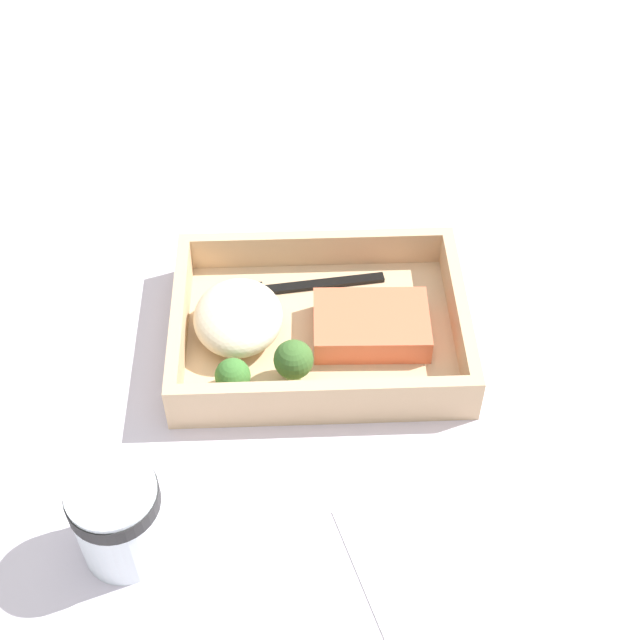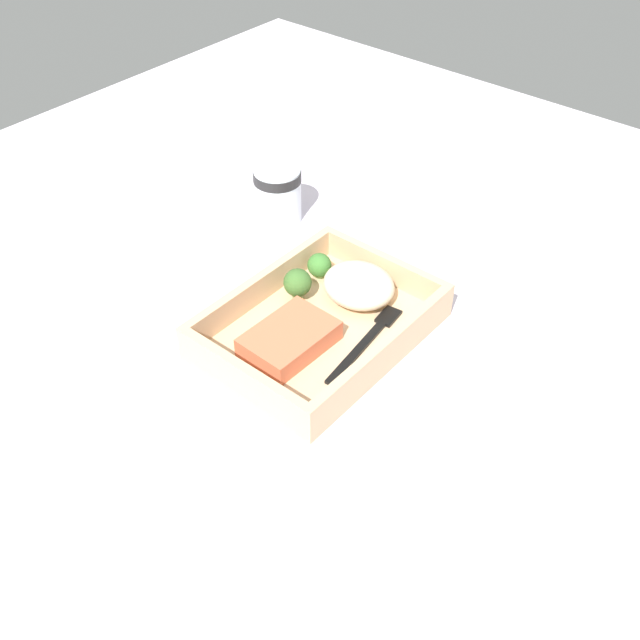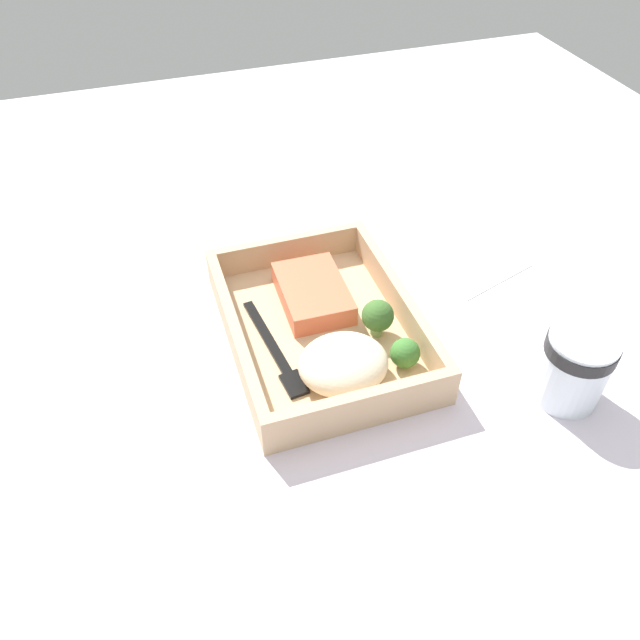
{
  "view_description": "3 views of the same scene",
  "coord_description": "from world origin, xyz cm",
  "views": [
    {
      "loc": [
        2.21,
        57.96,
        65.3
      ],
      "look_at": [
        0.0,
        0.0,
        2.7
      ],
      "focal_mm": 50.0,
      "sensor_mm": 36.0,
      "label": 1
    },
    {
      "loc": [
        -53.09,
        -44.43,
        63.25
      ],
      "look_at": [
        0.0,
        0.0,
        2.7
      ],
      "focal_mm": 42.0,
      "sensor_mm": 36.0,
      "label": 2
    },
    {
      "loc": [
        48.92,
        -16.12,
        51.5
      ],
      "look_at": [
        0.0,
        0.0,
        2.7
      ],
      "focal_mm": 35.0,
      "sensor_mm": 36.0,
      "label": 3
    }
  ],
  "objects": [
    {
      "name": "ground_plane",
      "position": [
        0.0,
        0.0,
        -1.0
      ],
      "size": [
        160.0,
        160.0,
        2.0
      ],
      "primitive_type": "cube",
      "color": "silver"
    },
    {
      "name": "paper_cup",
      "position": [
        16.4,
        21.87,
        4.73
      ],
      "size": [
        7.1,
        7.1,
        8.47
      ],
      "color": "white",
      "rests_on": "ground_plane"
    },
    {
      "name": "tray_rim",
      "position": [
        0.0,
        0.0,
        3.08
      ],
      "size": [
        28.02,
        20.73,
        3.77
      ],
      "color": "tan",
      "rests_on": "takeout_tray"
    },
    {
      "name": "broccoli_floret_1",
      "position": [
        2.62,
        5.94,
        3.84
      ],
      "size": [
        3.66,
        3.66,
        4.59
      ],
      "color": "#7A9C5C",
      "rests_on": "takeout_tray"
    },
    {
      "name": "receipt_slip",
      "position": [
        -5.97,
        23.95,
        0.12
      ],
      "size": [
        11.44,
        13.98,
        0.24
      ],
      "primitive_type": "cube",
      "rotation": [
        0.0,
        0.0,
        0.3
      ],
      "color": "white",
      "rests_on": "ground_plane"
    },
    {
      "name": "broccoli_floret_2",
      "position": [
        8.14,
        6.92,
        3.04
      ],
      "size": [
        3.26,
        3.26,
        3.53
      ],
      "color": "#7C9F5A",
      "rests_on": "takeout_tray"
    },
    {
      "name": "fork",
      "position": [
        2.15,
        -5.86,
        1.42
      ],
      "size": [
        15.88,
        3.54,
        0.44
      ],
      "color": "black",
      "rests_on": "takeout_tray"
    },
    {
      "name": "mashed_potatoes",
      "position": [
        7.79,
        -0.29,
        3.41
      ],
      "size": [
        8.52,
        9.59,
        4.41
      ],
      "primitive_type": "ellipsoid",
      "color": "beige",
      "rests_on": "takeout_tray"
    },
    {
      "name": "salmon_fillet",
      "position": [
        -4.88,
        0.7,
        2.54
      ],
      "size": [
        11.18,
        7.85,
        2.68
      ],
      "primitive_type": "cube",
      "rotation": [
        0.0,
        0.0,
        -0.03
      ],
      "color": "#DF6947",
      "rests_on": "takeout_tray"
    },
    {
      "name": "takeout_tray",
      "position": [
        0.0,
        0.0,
        0.6
      ],
      "size": [
        28.02,
        20.73,
        1.2
      ],
      "primitive_type": "cube",
      "color": "tan",
      "rests_on": "ground_plane"
    }
  ]
}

